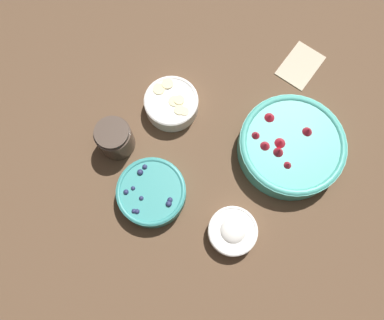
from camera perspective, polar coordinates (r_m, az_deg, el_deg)
The scene contains 7 objects.
ground_plane at distance 0.98m, azimuth 6.48°, elevation 0.18°, with size 4.00×4.00×0.00m, color brown.
bowl_strawberries at distance 0.98m, azimuth 14.85°, elevation 2.08°, with size 0.27×0.27×0.08m.
bowl_blueberries at distance 0.93m, azimuth -6.18°, elevation -4.92°, with size 0.17×0.17×0.06m.
bowl_bananas at distance 1.00m, azimuth -3.15°, elevation 8.64°, with size 0.14×0.14×0.05m.
bowl_cream at distance 0.92m, azimuth 6.20°, elevation -10.73°, with size 0.12×0.12×0.05m.
jar_chocolate at distance 0.96m, azimuth -11.64°, elevation 3.20°, with size 0.09×0.09×0.09m.
napkin at distance 1.12m, azimuth 16.21°, elevation 13.69°, with size 0.15×0.13×0.01m.
Camera 1 is at (-0.24, -0.18, 0.93)m, focal length 35.00 mm.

